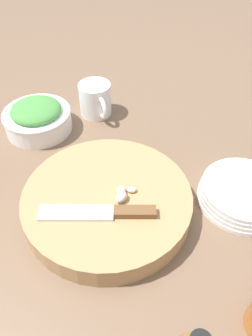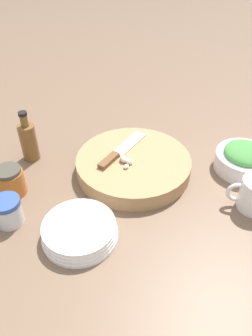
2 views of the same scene
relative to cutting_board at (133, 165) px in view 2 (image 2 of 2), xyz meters
The scene contains 9 objects.
ground_plane 0.09m from the cutting_board, 90.51° to the left, with size 5.00×5.00×0.00m, color brown.
cutting_board is the anchor object (origin of this frame).
chef_knife 0.05m from the cutting_board, 43.44° to the right, with size 0.16×0.17×0.01m.
garlic_cloves 0.04m from the cutting_board, 36.53° to the left, with size 0.04×0.05×0.02m.
herb_bowl 0.31m from the cutting_board, behind, with size 0.17×0.17×0.07m.
spice_jar 0.35m from the cutting_board, 24.14° to the left, with size 0.07×0.07×0.07m.
plate_stack 0.27m from the cutting_board, 53.42° to the left, with size 0.17×0.17×0.04m.
honey_jar 0.33m from the cutting_board, ahead, with size 0.07×0.07×0.08m.
oil_bottle 0.31m from the cutting_board, 20.56° to the right, with size 0.05×0.05×0.15m.
Camera 2 is at (0.13, 0.62, 0.59)m, focal length 35.00 mm.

